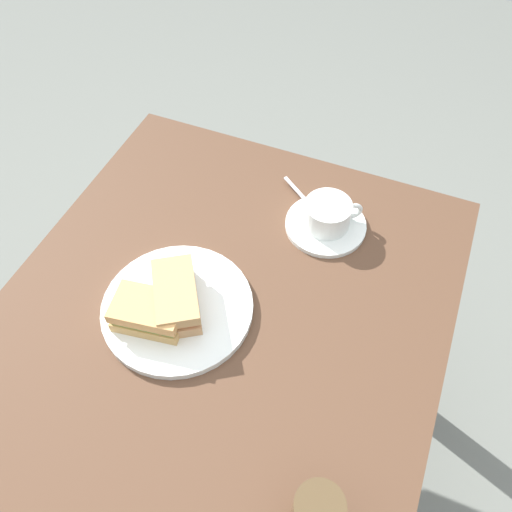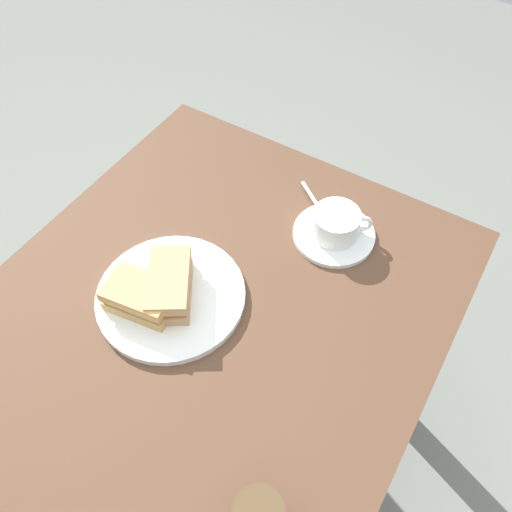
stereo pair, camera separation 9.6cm
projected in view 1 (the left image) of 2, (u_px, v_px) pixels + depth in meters
The scene contains 8 objects.
ground_plane at pixel (222, 472), 1.47m from camera, with size 6.00×6.00×0.00m, color slate.
dining_table at pixel (206, 384), 0.99m from camera, with size 1.03×0.77×0.74m.
sandwich_plate at pixel (178, 308), 0.92m from camera, with size 0.26×0.26×0.01m, color white.
sandwich_front at pixel (176, 297), 0.89m from camera, with size 0.15×0.13×0.05m.
sandwich_back at pixel (149, 312), 0.88m from camera, with size 0.09×0.13×0.05m.
coffee_saucer at pixel (326, 225), 1.04m from camera, with size 0.16×0.16×0.01m, color white.
coffee_cup at pixel (328, 214), 1.01m from camera, with size 0.09×0.11×0.05m.
spoon at pixel (303, 197), 1.07m from camera, with size 0.07×0.09×0.01m.
Camera 1 is at (-0.34, -0.24, 1.53)m, focal length 36.98 mm.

